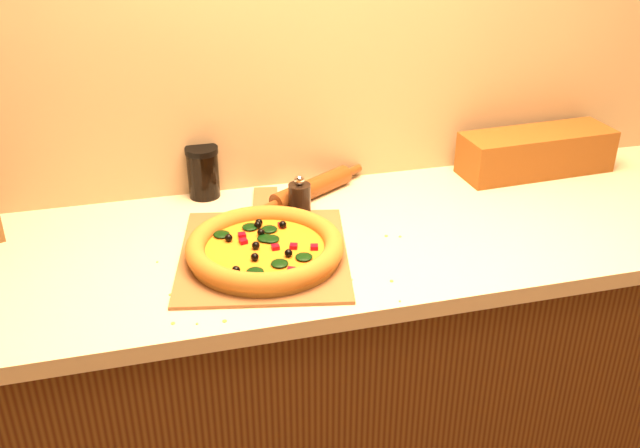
{
  "coord_description": "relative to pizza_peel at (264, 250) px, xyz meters",
  "views": [
    {
      "loc": [
        -0.47,
        -0.06,
        1.74
      ],
      "look_at": [
        -0.1,
        1.38,
        0.96
      ],
      "focal_mm": 40.0,
      "sensor_mm": 36.0,
      "label": 1
    }
  ],
  "objects": [
    {
      "name": "cabinet",
      "position": [
        0.23,
        0.04,
        -0.47
      ],
      "size": [
        2.8,
        0.65,
        0.86
      ],
      "primitive_type": "cube",
      "color": "#46220F",
      "rests_on": "ground"
    },
    {
      "name": "countertop",
      "position": [
        0.23,
        0.04,
        -0.02
      ],
      "size": [
        2.84,
        0.68,
        0.04
      ],
      "primitive_type": "cube",
      "color": "beige",
      "rests_on": "cabinet"
    },
    {
      "name": "pizza_peel",
      "position": [
        0.0,
        0.0,
        0.0
      ],
      "size": [
        0.46,
        0.61,
        0.01
      ],
      "rotation": [
        0.0,
        0.0,
        -0.2
      ],
      "color": "brown",
      "rests_on": "countertop"
    },
    {
      "name": "pizza",
      "position": [
        -0.0,
        -0.04,
        0.03
      ],
      "size": [
        0.36,
        0.36,
        0.05
      ],
      "color": "#A8692A",
      "rests_on": "pizza_peel"
    },
    {
      "name": "bottle_cap",
      "position": [
        -0.14,
        -0.06,
        -0.0
      ],
      "size": [
        0.03,
        0.03,
        0.01
      ],
      "primitive_type": "cylinder",
      "rotation": [
        0.0,
        0.0,
        -0.2
      ],
      "color": "black",
      "rests_on": "countertop"
    },
    {
      "name": "pepper_grinder",
      "position": [
        0.13,
        0.17,
        0.04
      ],
      "size": [
        0.06,
        0.06,
        0.11
      ],
      "color": "black",
      "rests_on": "countertop"
    },
    {
      "name": "rolling_pin",
      "position": [
        0.18,
        0.26,
        0.02
      ],
      "size": [
        0.34,
        0.22,
        0.05
      ],
      "rotation": [
        0.0,
        0.0,
        0.55
      ],
      "color": "#5F3310",
      "rests_on": "countertop"
    },
    {
      "name": "bread_bag",
      "position": [
        0.86,
        0.27,
        0.06
      ],
      "size": [
        0.45,
        0.17,
        0.12
      ],
      "primitive_type": "cube",
      "rotation": [
        0.0,
        0.0,
        0.05
      ],
      "color": "#622F12",
      "rests_on": "countertop"
    },
    {
      "name": "dark_jar",
      "position": [
        -0.1,
        0.34,
        0.07
      ],
      "size": [
        0.09,
        0.09,
        0.14
      ],
      "color": "black",
      "rests_on": "countertop"
    }
  ]
}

